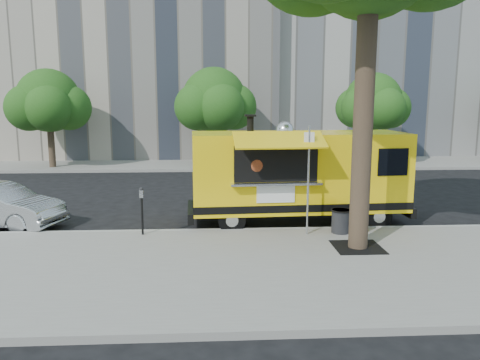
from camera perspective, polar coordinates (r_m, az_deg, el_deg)
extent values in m
plane|color=black|center=(14.52, 0.90, -5.54)|extent=(120.00, 120.00, 0.00)
cube|color=gray|center=(10.70, 2.42, -10.79)|extent=(60.00, 6.00, 0.15)
cube|color=#999993|center=(13.61, 1.18, -6.26)|extent=(60.00, 0.14, 0.16)
cube|color=gray|center=(27.75, -1.04, 1.97)|extent=(60.00, 5.00, 0.15)
cube|color=gray|center=(39.67, 16.93, 18.29)|extent=(20.00, 14.00, 20.00)
cylinder|color=#33261C|center=(11.74, 14.80, 7.34)|extent=(0.48, 0.48, 6.50)
cube|color=black|center=(12.30, 14.14, -7.94)|extent=(1.20, 1.20, 0.02)
cylinder|color=#33261C|center=(27.88, -22.01, 4.14)|extent=(0.36, 0.36, 2.60)
sphere|color=#214A13|center=(27.78, -22.32, 8.96)|extent=(3.42, 3.42, 3.42)
cylinder|color=#33261C|center=(26.78, -3.13, 4.64)|extent=(0.36, 0.36, 2.60)
sphere|color=#214A13|center=(26.68, -3.18, 9.78)|extent=(3.60, 3.60, 3.60)
cylinder|color=#33261C|center=(27.97, 15.70, 4.50)|extent=(0.36, 0.36, 2.60)
sphere|color=#214A13|center=(27.86, 15.92, 9.20)|extent=(3.24, 3.24, 3.24)
cylinder|color=silver|center=(12.87, 8.31, -0.10)|extent=(0.06, 0.06, 3.00)
cube|color=white|center=(12.72, 8.44, 5.01)|extent=(0.28, 0.02, 0.35)
cylinder|color=black|center=(13.17, -11.84, -4.32)|extent=(0.06, 0.06, 1.05)
cube|color=silver|center=(13.03, -11.94, -1.65)|extent=(0.10, 0.08, 0.22)
sphere|color=black|center=(13.01, -11.96, -1.09)|extent=(0.11, 0.11, 0.11)
cube|color=yellow|center=(14.57, 7.10, 1.16)|extent=(6.59, 2.52, 2.35)
cube|color=black|center=(14.74, 7.02, -2.51)|extent=(6.61, 2.54, 0.22)
cube|color=black|center=(15.87, 18.80, -3.08)|extent=(0.28, 2.09, 0.30)
cube|color=black|center=(14.43, -6.01, -3.85)|extent=(0.28, 2.09, 0.30)
cube|color=black|center=(15.58, 18.92, 2.65)|extent=(0.14, 1.76, 0.95)
cylinder|color=black|center=(14.63, 16.44, -4.21)|extent=(0.81, 0.32, 0.80)
cylinder|color=black|center=(16.30, 14.00, -2.69)|extent=(0.81, 0.32, 0.80)
cylinder|color=black|center=(13.60, -1.02, -4.86)|extent=(0.81, 0.32, 0.80)
cylinder|color=black|center=(15.38, -1.61, -3.14)|extent=(0.81, 0.32, 0.80)
cube|color=black|center=(13.33, 4.37, 2.04)|extent=(2.40, 0.30, 1.05)
cube|color=silver|center=(13.26, 4.46, -0.47)|extent=(2.61, 0.48, 0.06)
cube|color=yellow|center=(12.74, 4.83, 4.89)|extent=(2.54, 1.07, 0.42)
cube|color=white|center=(13.39, 4.38, -1.72)|extent=(1.10, 0.09, 0.50)
cylinder|color=black|center=(14.16, 1.26, 6.78)|extent=(0.20, 0.20, 0.55)
sphere|color=silver|center=(14.55, 5.48, 6.03)|extent=(0.56, 0.56, 0.56)
sphere|color=#974021|center=(13.53, 1.85, 1.96)|extent=(0.84, 0.84, 0.84)
cylinder|color=#FF590C|center=(13.32, 1.98, 1.28)|extent=(0.35, 0.14, 0.34)
cylinder|color=black|center=(13.42, 12.17, -4.93)|extent=(0.51, 0.51, 0.66)
cylinder|color=black|center=(13.34, 12.22, -3.64)|extent=(0.55, 0.55, 0.04)
cylinder|color=black|center=(13.62, 14.37, -5.08)|extent=(0.41, 0.41, 0.53)
cylinder|color=black|center=(13.56, 14.41, -4.08)|extent=(0.44, 0.44, 0.04)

